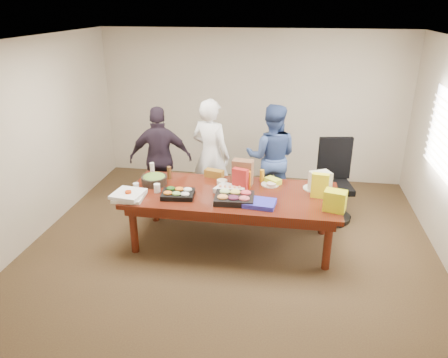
% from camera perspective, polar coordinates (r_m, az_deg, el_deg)
% --- Properties ---
extents(floor, '(5.50, 5.00, 0.02)m').
position_cam_1_polar(floor, '(6.05, 1.09, -8.46)').
color(floor, '#47301E').
rests_on(floor, ground).
extents(ceiling, '(5.50, 5.00, 0.02)m').
position_cam_1_polar(ceiling, '(5.20, 1.32, 18.16)').
color(ceiling, white).
rests_on(ceiling, wall_back).
extents(wall_back, '(5.50, 0.04, 2.70)m').
position_cam_1_polar(wall_back, '(7.87, 3.79, 9.63)').
color(wall_back, beige).
rests_on(wall_back, floor).
extents(wall_front, '(5.50, 0.04, 2.70)m').
position_cam_1_polar(wall_front, '(3.25, -5.12, -10.38)').
color(wall_front, beige).
rests_on(wall_front, floor).
extents(wall_left, '(0.04, 5.00, 2.70)m').
position_cam_1_polar(wall_left, '(6.44, -23.91, 4.76)').
color(wall_left, beige).
rests_on(wall_left, floor).
extents(window_panel, '(0.03, 1.40, 1.10)m').
position_cam_1_polar(window_panel, '(6.28, 27.55, 5.15)').
color(window_panel, white).
rests_on(window_panel, wall_right).
extents(window_blinds, '(0.04, 1.36, 1.00)m').
position_cam_1_polar(window_blinds, '(6.27, 27.20, 5.19)').
color(window_blinds, beige).
rests_on(window_blinds, wall_right).
extents(conference_table, '(2.80, 1.20, 0.75)m').
position_cam_1_polar(conference_table, '(5.86, 1.12, -5.23)').
color(conference_table, '#4C1C0F').
rests_on(conference_table, floor).
extents(office_chair, '(0.70, 0.70, 1.19)m').
position_cam_1_polar(office_chair, '(6.58, 14.43, -0.61)').
color(office_chair, black).
rests_on(office_chair, floor).
extents(person_center, '(0.76, 0.63, 1.78)m').
position_cam_1_polar(person_center, '(6.68, -1.78, 3.20)').
color(person_center, white).
rests_on(person_center, floor).
extents(person_right, '(0.83, 0.65, 1.69)m').
position_cam_1_polar(person_right, '(6.77, 6.34, 2.91)').
color(person_right, '#374E8C').
rests_on(person_right, floor).
extents(person_left, '(1.03, 0.58, 1.66)m').
position_cam_1_polar(person_left, '(6.78, -8.45, 2.70)').
color(person_left, black).
rests_on(person_left, floor).
extents(veggie_tray, '(0.45, 0.37, 0.06)m').
position_cam_1_polar(veggie_tray, '(5.62, -6.17, -2.04)').
color(veggie_tray, black).
rests_on(veggie_tray, conference_table).
extents(fruit_tray, '(0.52, 0.42, 0.08)m').
position_cam_1_polar(fruit_tray, '(5.46, 1.39, -2.61)').
color(fruit_tray, black).
rests_on(fruit_tray, conference_table).
extents(sheet_cake, '(0.44, 0.38, 0.06)m').
position_cam_1_polar(sheet_cake, '(5.72, 0.78, -1.44)').
color(sheet_cake, silver).
rests_on(sheet_cake, conference_table).
extents(salad_bowl, '(0.43, 0.43, 0.12)m').
position_cam_1_polar(salad_bowl, '(6.03, -9.29, -0.16)').
color(salad_bowl, '#2A241D').
rests_on(salad_bowl, conference_table).
extents(chip_bag_blue, '(0.42, 0.34, 0.06)m').
position_cam_1_polar(chip_bag_blue, '(5.37, 4.77, -3.24)').
color(chip_bag_blue, '#3131C9').
rests_on(chip_bag_blue, conference_table).
extents(chip_bag_red, '(0.23, 0.15, 0.31)m').
position_cam_1_polar(chip_bag_red, '(5.74, 2.18, -0.07)').
color(chip_bag_red, '#A61E1C').
rests_on(chip_bag_red, conference_table).
extents(chip_bag_yellow, '(0.23, 0.12, 0.33)m').
position_cam_1_polar(chip_bag_yellow, '(5.65, 12.69, -0.87)').
color(chip_bag_yellow, '#FFF91F').
rests_on(chip_bag_yellow, conference_table).
extents(chip_bag_orange, '(0.17, 0.09, 0.25)m').
position_cam_1_polar(chip_bag_orange, '(5.80, 2.74, -0.10)').
color(chip_bag_orange, '#D46110').
rests_on(chip_bag_orange, conference_table).
extents(mayo_jar, '(0.11, 0.11, 0.14)m').
position_cam_1_polar(mayo_jar, '(5.97, 2.85, 0.01)').
color(mayo_jar, white).
rests_on(mayo_jar, conference_table).
extents(mustard_bottle, '(0.07, 0.07, 0.18)m').
position_cam_1_polar(mustard_bottle, '(6.06, 5.09, 0.45)').
color(mustard_bottle, orange).
rests_on(mustard_bottle, conference_table).
extents(dressing_bottle, '(0.06, 0.06, 0.19)m').
position_cam_1_polar(dressing_bottle, '(6.16, -7.32, 0.82)').
color(dressing_bottle, brown).
rests_on(dressing_bottle, conference_table).
extents(ranch_bottle, '(0.08, 0.08, 0.20)m').
position_cam_1_polar(ranch_bottle, '(6.32, -9.56, 1.31)').
color(ranch_bottle, silver).
rests_on(ranch_bottle, conference_table).
extents(banana_bunch, '(0.26, 0.24, 0.08)m').
position_cam_1_polar(banana_bunch, '(6.02, 6.55, -0.26)').
color(banana_bunch, '#D0E02F').
rests_on(banana_bunch, conference_table).
extents(bread_loaf, '(0.30, 0.18, 0.11)m').
position_cam_1_polar(bread_loaf, '(6.20, -1.32, 0.75)').
color(bread_loaf, '#8C601E').
rests_on(bread_loaf, conference_table).
extents(kraft_bag, '(0.29, 0.19, 0.36)m').
position_cam_1_polar(kraft_bag, '(5.89, 2.50, 0.86)').
color(kraft_bag, brown).
rests_on(kraft_bag, conference_table).
extents(red_cup, '(0.10, 0.10, 0.11)m').
position_cam_1_polar(red_cup, '(5.64, -12.63, -2.11)').
color(red_cup, '#B23006').
rests_on(red_cup, conference_table).
extents(clear_cup_a, '(0.09, 0.09, 0.12)m').
position_cam_1_polar(clear_cup_a, '(5.77, -8.92, -1.21)').
color(clear_cup_a, white).
rests_on(clear_cup_a, conference_table).
extents(clear_cup_b, '(0.08, 0.08, 0.10)m').
position_cam_1_polar(clear_cup_b, '(5.88, -11.67, -1.03)').
color(clear_cup_b, silver).
rests_on(clear_cup_b, conference_table).
extents(pizza_box_lower, '(0.39, 0.39, 0.04)m').
position_cam_1_polar(pizza_box_lower, '(5.68, -12.50, -2.32)').
color(pizza_box_lower, silver).
rests_on(pizza_box_lower, conference_table).
extents(pizza_box_upper, '(0.42, 0.42, 0.04)m').
position_cam_1_polar(pizza_box_upper, '(5.66, -12.67, -1.96)').
color(pizza_box_upper, white).
rests_on(pizza_box_upper, pizza_box_lower).
extents(plate_a, '(0.32, 0.32, 0.02)m').
position_cam_1_polar(plate_a, '(5.95, 11.81, -1.21)').
color(plate_a, beige).
rests_on(plate_a, conference_table).
extents(plate_b, '(0.30, 0.30, 0.02)m').
position_cam_1_polar(plate_b, '(5.98, 6.16, -0.73)').
color(plate_b, silver).
rests_on(plate_b, conference_table).
extents(dip_bowl_a, '(0.14, 0.14, 0.05)m').
position_cam_1_polar(dip_bowl_a, '(5.92, 6.34, -0.78)').
color(dip_bowl_a, beige).
rests_on(dip_bowl_a, conference_table).
extents(dip_bowl_b, '(0.15, 0.15, 0.06)m').
position_cam_1_polar(dip_bowl_b, '(5.97, -0.26, -0.40)').
color(dip_bowl_b, beige).
rests_on(dip_bowl_b, conference_table).
extents(grocery_bag_white, '(0.32, 0.29, 0.28)m').
position_cam_1_polar(grocery_bag_white, '(5.82, 12.71, -0.40)').
color(grocery_bag_white, beige).
rests_on(grocery_bag_white, conference_table).
extents(grocery_bag_yellow, '(0.30, 0.24, 0.26)m').
position_cam_1_polar(grocery_bag_yellow, '(5.35, 14.61, -2.83)').
color(grocery_bag_yellow, yellow).
rests_on(grocery_bag_yellow, conference_table).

